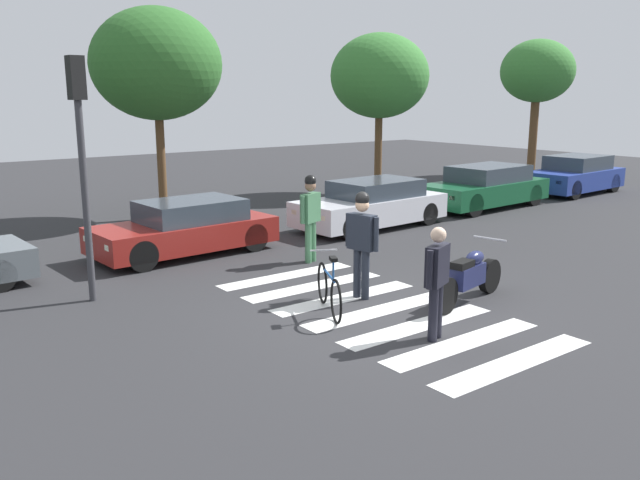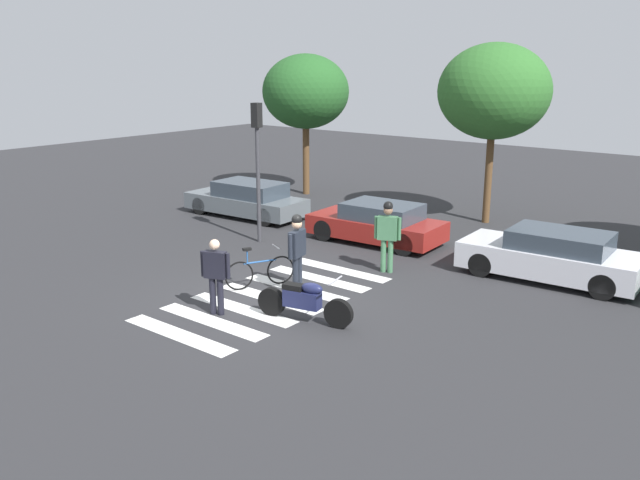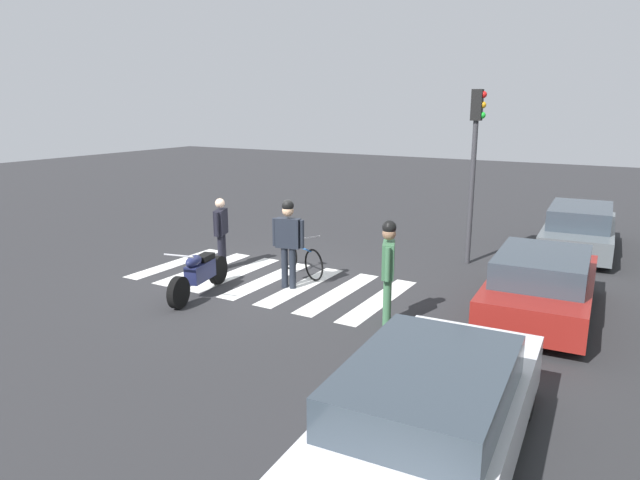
% 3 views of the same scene
% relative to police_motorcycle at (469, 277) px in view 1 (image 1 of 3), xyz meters
% --- Properties ---
extents(ground_plane, '(60.00, 60.00, 0.00)m').
position_rel_police_motorcycle_xyz_m(ground_plane, '(-1.51, 0.59, -0.45)').
color(ground_plane, '#2B2B2D').
extents(police_motorcycle, '(2.17, 0.76, 1.03)m').
position_rel_police_motorcycle_xyz_m(police_motorcycle, '(0.00, 0.00, 0.00)').
color(police_motorcycle, black).
rests_on(police_motorcycle, ground_plane).
extents(leaning_bicycle, '(0.81, 1.61, 1.02)m').
position_rel_police_motorcycle_xyz_m(leaning_bicycle, '(-2.23, 1.02, -0.06)').
color(leaning_bicycle, black).
rests_on(leaning_bicycle, ground_plane).
extents(officer_on_foot, '(0.29, 0.69, 1.89)m').
position_rel_police_motorcycle_xyz_m(officer_on_foot, '(-1.29, 1.30, 0.66)').
color(officer_on_foot, '#1E232D').
rests_on(officer_on_foot, ground_plane).
extents(officer_by_motorcycle, '(0.63, 0.37, 1.67)m').
position_rel_police_motorcycle_xyz_m(officer_by_motorcycle, '(-1.73, -0.85, 0.50)').
color(officer_by_motorcycle, black).
rests_on(officer_by_motorcycle, ground_plane).
extents(pedestrian_bystander, '(0.65, 0.37, 1.86)m').
position_rel_police_motorcycle_xyz_m(pedestrian_bystander, '(-0.48, 3.90, 0.64)').
color(pedestrian_bystander, '#3F724C').
rests_on(pedestrian_bystander, ground_plane).
extents(crosswalk_stripes, '(2.93, 5.85, 0.01)m').
position_rel_police_motorcycle_xyz_m(crosswalk_stripes, '(-1.51, 0.59, -0.45)').
color(crosswalk_stripes, silver).
rests_on(crosswalk_stripes, ground_plane).
extents(car_maroon_wagon, '(4.10, 1.94, 1.21)m').
position_rel_police_motorcycle_xyz_m(car_maroon_wagon, '(-2.27, 6.15, 0.14)').
color(car_maroon_wagon, black).
rests_on(car_maroon_wagon, ground_plane).
extents(car_white_van, '(4.39, 1.96, 1.27)m').
position_rel_police_motorcycle_xyz_m(car_white_van, '(3.04, 5.93, 0.16)').
color(car_white_van, black).
rests_on(car_white_van, ground_plane).
extents(car_green_compact, '(4.67, 2.08, 1.31)m').
position_rel_police_motorcycle_xyz_m(car_green_compact, '(7.99, 6.17, 0.19)').
color(car_green_compact, black).
rests_on(car_green_compact, ground_plane).
extents(car_blue_hatchback, '(4.14, 2.02, 1.35)m').
position_rel_police_motorcycle_xyz_m(car_blue_hatchback, '(13.03, 6.20, 0.20)').
color(car_blue_hatchback, black).
rests_on(car_blue_hatchback, ground_plane).
extents(traffic_light_pole, '(0.26, 0.34, 4.11)m').
position_rel_police_motorcycle_xyz_m(traffic_light_pole, '(-5.09, 4.03, 2.31)').
color(traffic_light_pole, '#38383D').
rests_on(traffic_light_pole, ground_plane).
extents(street_tree_mid, '(3.59, 3.59, 5.84)m').
position_rel_police_motorcycle_xyz_m(street_tree_mid, '(-0.83, 10.54, 3.85)').
color(street_tree_mid, brown).
rests_on(street_tree_mid, ground_plane).
extents(street_tree_far, '(3.44, 3.44, 5.59)m').
position_rel_police_motorcycle_xyz_m(street_tree_far, '(7.43, 10.54, 3.66)').
color(street_tree_far, brown).
rests_on(street_tree_far, ground_plane).
extents(street_tree_end, '(3.14, 3.14, 5.81)m').
position_rel_police_motorcycle_xyz_m(street_tree_end, '(16.56, 10.54, 3.98)').
color(street_tree_end, brown).
rests_on(street_tree_end, ground_plane).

